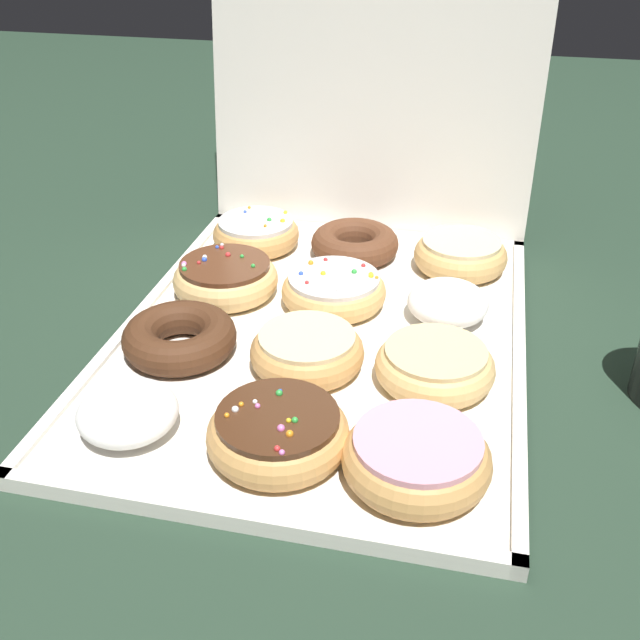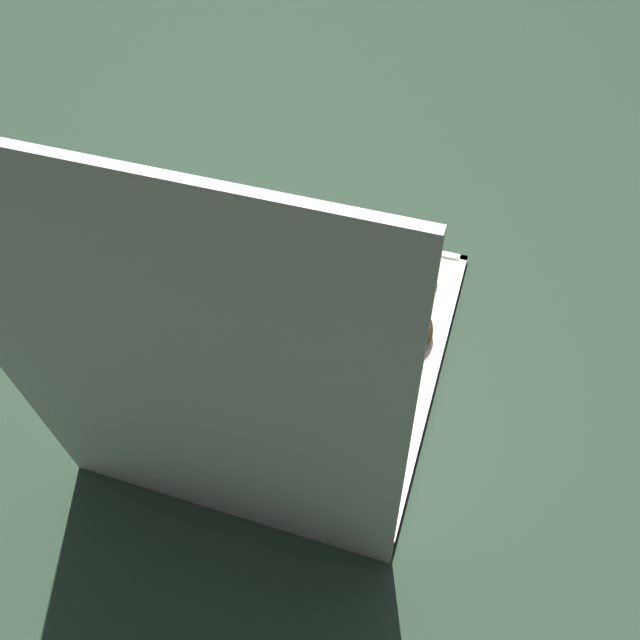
{
  "view_description": "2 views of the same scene",
  "coord_description": "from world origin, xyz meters",
  "px_view_note": "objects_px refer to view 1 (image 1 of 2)",
  "views": [
    {
      "loc": [
        0.14,
        -0.64,
        0.42
      ],
      "look_at": [
        0.0,
        -0.01,
        0.03
      ],
      "focal_mm": 42.11,
      "sensor_mm": 36.0,
      "label": 1
    },
    {
      "loc": [
        -0.23,
        0.6,
        0.76
      ],
      "look_at": [
        -0.02,
        -0.03,
        0.05
      ],
      "focal_mm": 37.49,
      "sensor_mm": 36.0,
      "label": 2
    }
  ],
  "objects_px": {
    "donut_box": "(321,339)",
    "powdered_filled_donut_0": "(128,412)",
    "sprinkle_donut_7": "(336,290)",
    "glazed_ring_donut_5": "(435,365)",
    "glazed_ring_donut_11": "(460,254)",
    "powdered_filled_donut_8": "(448,302)",
    "pink_frosted_donut_2": "(417,458)",
    "chocolate_cake_ring_donut_10": "(356,243)",
    "sprinkle_donut_6": "(226,278)",
    "sprinkle_donut_1": "(278,432)",
    "glazed_ring_donut_4": "(307,351)",
    "chocolate_cake_ring_donut_3": "(180,337)",
    "sprinkle_donut_9": "(256,233)"
  },
  "relations": [
    {
      "from": "donut_box",
      "to": "powdered_filled_donut_0",
      "type": "relative_size",
      "value": 6.25
    },
    {
      "from": "sprinkle_donut_7",
      "to": "donut_box",
      "type": "bearing_deg",
      "value": -92.36
    },
    {
      "from": "glazed_ring_donut_5",
      "to": "glazed_ring_donut_11",
      "type": "distance_m",
      "value": 0.24
    },
    {
      "from": "powdered_filled_donut_0",
      "to": "powdered_filled_donut_8",
      "type": "xyz_separation_m",
      "value": [
        0.25,
        0.25,
        0.0
      ]
    },
    {
      "from": "donut_box",
      "to": "pink_frosted_donut_2",
      "type": "distance_m",
      "value": 0.23
    },
    {
      "from": "glazed_ring_donut_5",
      "to": "sprinkle_donut_7",
      "type": "distance_m",
      "value": 0.17
    },
    {
      "from": "donut_box",
      "to": "chocolate_cake_ring_donut_10",
      "type": "bearing_deg",
      "value": 89.45
    },
    {
      "from": "donut_box",
      "to": "sprinkle_donut_6",
      "type": "relative_size",
      "value": 4.55
    },
    {
      "from": "powdered_filled_donut_0",
      "to": "sprinkle_donut_1",
      "type": "distance_m",
      "value": 0.13
    },
    {
      "from": "sprinkle_donut_7",
      "to": "chocolate_cake_ring_donut_10",
      "type": "relative_size",
      "value": 1.06
    },
    {
      "from": "glazed_ring_donut_4",
      "to": "sprinkle_donut_6",
      "type": "height_order",
      "value": "sprinkle_donut_6"
    },
    {
      "from": "powdered_filled_donut_0",
      "to": "glazed_ring_donut_11",
      "type": "distance_m",
      "value": 0.45
    },
    {
      "from": "glazed_ring_donut_5",
      "to": "sprinkle_donut_7",
      "type": "bearing_deg",
      "value": 134.18
    },
    {
      "from": "glazed_ring_donut_11",
      "to": "chocolate_cake_ring_donut_10",
      "type": "bearing_deg",
      "value": 175.71
    },
    {
      "from": "sprinkle_donut_6",
      "to": "chocolate_cake_ring_donut_10",
      "type": "bearing_deg",
      "value": 45.87
    },
    {
      "from": "donut_box",
      "to": "powdered_filled_donut_8",
      "type": "bearing_deg",
      "value": 26.09
    },
    {
      "from": "pink_frosted_donut_2",
      "to": "powdered_filled_donut_8",
      "type": "distance_m",
      "value": 0.25
    },
    {
      "from": "chocolate_cake_ring_donut_10",
      "to": "glazed_ring_donut_11",
      "type": "distance_m",
      "value": 0.13
    },
    {
      "from": "chocolate_cake_ring_donut_3",
      "to": "glazed_ring_donut_5",
      "type": "bearing_deg",
      "value": 1.0
    },
    {
      "from": "powdered_filled_donut_0",
      "to": "glazed_ring_donut_11",
      "type": "relative_size",
      "value": 0.77
    },
    {
      "from": "donut_box",
      "to": "sprinkle_donut_6",
      "type": "bearing_deg",
      "value": 153.48
    },
    {
      "from": "chocolate_cake_ring_donut_10",
      "to": "glazed_ring_donut_11",
      "type": "relative_size",
      "value": 0.98
    },
    {
      "from": "powdered_filled_donut_0",
      "to": "sprinkle_donut_1",
      "type": "height_order",
      "value": "sprinkle_donut_1"
    },
    {
      "from": "pink_frosted_donut_2",
      "to": "glazed_ring_donut_4",
      "type": "xyz_separation_m",
      "value": [
        -0.12,
        0.13,
        -0.0
      ]
    },
    {
      "from": "pink_frosted_donut_2",
      "to": "sprinkle_donut_9",
      "type": "xyz_separation_m",
      "value": [
        -0.25,
        0.38,
        -0.0
      ]
    },
    {
      "from": "chocolate_cake_ring_donut_10",
      "to": "sprinkle_donut_9",
      "type": "bearing_deg",
      "value": -178.56
    },
    {
      "from": "powdered_filled_donut_8",
      "to": "glazed_ring_donut_11",
      "type": "relative_size",
      "value": 0.77
    },
    {
      "from": "chocolate_cake_ring_donut_3",
      "to": "glazed_ring_donut_5",
      "type": "relative_size",
      "value": 1.01
    },
    {
      "from": "powdered_filled_donut_8",
      "to": "sprinkle_donut_1",
      "type": "bearing_deg",
      "value": -115.71
    },
    {
      "from": "donut_box",
      "to": "glazed_ring_donut_5",
      "type": "relative_size",
      "value": 4.79
    },
    {
      "from": "sprinkle_donut_9",
      "to": "glazed_ring_donut_5",
      "type": "bearing_deg",
      "value": -44.78
    },
    {
      "from": "pink_frosted_donut_2",
      "to": "sprinkle_donut_7",
      "type": "relative_size",
      "value": 1.02
    },
    {
      "from": "sprinkle_donut_1",
      "to": "glazed_ring_donut_11",
      "type": "xyz_separation_m",
      "value": [
        0.12,
        0.37,
        -0.0
      ]
    },
    {
      "from": "sprinkle_donut_9",
      "to": "glazed_ring_donut_11",
      "type": "bearing_deg",
      "value": -1.42
    },
    {
      "from": "powdered_filled_donut_0",
      "to": "sprinkle_donut_1",
      "type": "xyz_separation_m",
      "value": [
        0.13,
        0.0,
        0.0
      ]
    },
    {
      "from": "glazed_ring_donut_4",
      "to": "glazed_ring_donut_5",
      "type": "distance_m",
      "value": 0.12
    },
    {
      "from": "sprinkle_donut_9",
      "to": "chocolate_cake_ring_donut_3",
      "type": "bearing_deg",
      "value": -90.66
    },
    {
      "from": "sprinkle_donut_9",
      "to": "sprinkle_donut_6",
      "type": "bearing_deg",
      "value": -88.79
    },
    {
      "from": "sprinkle_donut_7",
      "to": "chocolate_cake_ring_donut_10",
      "type": "height_order",
      "value": "sprinkle_donut_7"
    },
    {
      "from": "sprinkle_donut_7",
      "to": "sprinkle_donut_6",
      "type": "bearing_deg",
      "value": -178.87
    },
    {
      "from": "sprinkle_donut_6",
      "to": "powdered_filled_donut_8",
      "type": "bearing_deg",
      "value": -0.22
    },
    {
      "from": "pink_frosted_donut_2",
      "to": "glazed_ring_donut_4",
      "type": "relative_size",
      "value": 1.07
    },
    {
      "from": "glazed_ring_donut_5",
      "to": "powdered_filled_donut_8",
      "type": "bearing_deg",
      "value": 88.68
    },
    {
      "from": "glazed_ring_donut_4",
      "to": "sprinkle_donut_7",
      "type": "distance_m",
      "value": 0.12
    },
    {
      "from": "glazed_ring_donut_5",
      "to": "sprinkle_donut_6",
      "type": "bearing_deg",
      "value": 153.97
    },
    {
      "from": "donut_box",
      "to": "glazed_ring_donut_11",
      "type": "relative_size",
      "value": 4.83
    },
    {
      "from": "powdered_filled_donut_0",
      "to": "chocolate_cake_ring_donut_3",
      "type": "relative_size",
      "value": 0.76
    },
    {
      "from": "donut_box",
      "to": "glazed_ring_donut_4",
      "type": "relative_size",
      "value": 4.88
    },
    {
      "from": "sprinkle_donut_9",
      "to": "glazed_ring_donut_4",
      "type": "bearing_deg",
      "value": -63.08
    },
    {
      "from": "sprinkle_donut_6",
      "to": "powdered_filled_donut_8",
      "type": "height_order",
      "value": "sprinkle_donut_6"
    }
  ]
}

